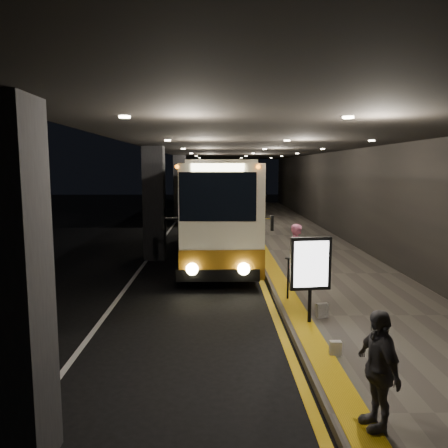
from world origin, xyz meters
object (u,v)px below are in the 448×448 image
object	(u,v)px
coach_main	(217,211)
stanchion_post	(288,279)
coach_second	(218,192)
bag_plain	(335,348)
coach_third	(215,186)
info_sign	(311,265)
passenger_boarding	(297,255)
passenger_waiting_grey	(378,369)
bag_polka	(322,311)

from	to	relation	value
coach_main	stanchion_post	xyz separation A→B (m)	(1.84, -6.86, -1.09)
coach_second	bag_plain	bearing A→B (deg)	-83.76
coach_main	coach_third	size ratio (longest dim) A/B	1.04
bag_plain	info_sign	distance (m)	2.08
coach_third	coach_second	bearing A→B (deg)	-90.50
coach_third	passenger_boarding	xyz separation A→B (m)	(2.52, -32.40, -0.67)
passenger_boarding	coach_third	bearing A→B (deg)	1.53
coach_second	bag_plain	size ratio (longest dim) A/B	43.81
coach_third	bag_plain	bearing A→B (deg)	-88.13
coach_third	info_sign	distance (m)	35.65
passenger_boarding	passenger_waiting_grey	xyz separation A→B (m)	(-0.23, -7.12, -0.10)
coach_second	stanchion_post	bearing A→B (deg)	-83.84
coach_main	coach_second	xyz separation A→B (m)	(0.08, 14.60, -0.03)
passenger_boarding	bag_plain	bearing A→B (deg)	175.14
info_sign	passenger_boarding	bearing A→B (deg)	78.05
passenger_boarding	passenger_waiting_grey	size ratio (longest dim) A/B	1.12
coach_third	info_sign	world-z (taller)	coach_third
passenger_boarding	passenger_waiting_grey	distance (m)	7.13
stanchion_post	info_sign	bearing A→B (deg)	-83.54
coach_second	coach_third	size ratio (longest dim) A/B	1.01
bag_polka	coach_second	bearing A→B (deg)	95.78
passenger_waiting_grey	stanchion_post	size ratio (longest dim) A/B	1.49
passenger_boarding	info_sign	world-z (taller)	info_sign
stanchion_post	coach_second	bearing A→B (deg)	94.69
bag_plain	info_sign	world-z (taller)	info_sign
coach_second	coach_third	xyz separation A→B (m)	(-0.27, 12.34, -0.02)
coach_second	bag_polka	distance (m)	23.08
passenger_waiting_grey	bag_polka	xyz separation A→B (m)	(0.30, 4.26, -0.64)
coach_main	bag_plain	size ratio (longest dim) A/B	45.06
passenger_waiting_grey	info_sign	size ratio (longest dim) A/B	0.84
coach_second	info_sign	size ratio (longest dim) A/B	6.01
coach_main	passenger_waiting_grey	distance (m)	12.78
bag_plain	passenger_boarding	bearing A→B (deg)	88.05
info_sign	bag_polka	bearing A→B (deg)	34.25
passenger_waiting_grey	info_sign	world-z (taller)	info_sign
coach_third	passenger_boarding	distance (m)	32.51
stanchion_post	passenger_waiting_grey	bearing A→B (deg)	-87.45
coach_second	info_sign	distance (m)	23.32
coach_second	info_sign	bearing A→B (deg)	-83.71
passenger_waiting_grey	bag_plain	xyz separation A→B (m)	(0.07, 2.24, -0.68)
coach_second	stanchion_post	size ratio (longest dim) A/B	10.66
bag_plain	info_sign	size ratio (longest dim) A/B	0.14
coach_second	stanchion_post	xyz separation A→B (m)	(1.76, -21.46, -1.05)
passenger_boarding	bag_polka	size ratio (longest dim) A/B	5.36
passenger_waiting_grey	bag_polka	size ratio (longest dim) A/B	4.80
passenger_waiting_grey	passenger_boarding	bearing A→B (deg)	168.76
coach_main	coach_second	bearing A→B (deg)	88.56
bag_plain	stanchion_post	size ratio (longest dim) A/B	0.24
passenger_boarding	info_sign	size ratio (longest dim) A/B	0.94
coach_third	stanchion_post	xyz separation A→B (m)	(2.03, -33.81, -1.03)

